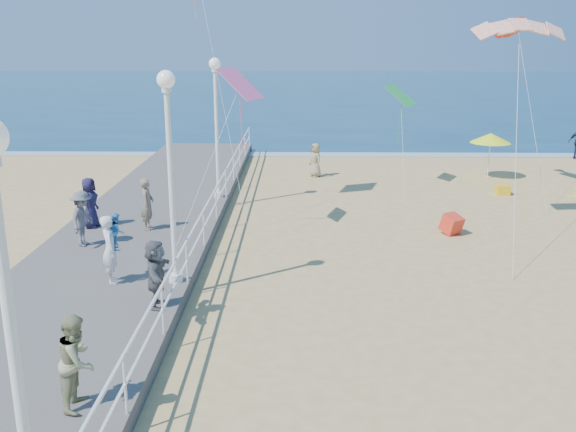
{
  "coord_description": "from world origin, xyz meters",
  "views": [
    {
      "loc": [
        -2.19,
        -15.38,
        6.49
      ],
      "look_at": [
        -2.5,
        2.0,
        1.6
      ],
      "focal_mm": 40.0,
      "sensor_mm": 36.0,
      "label": 1
    }
  ],
  "objects_px": {
    "spectator_4": "(90,203)",
    "beach_chair_left": "(502,190)",
    "beach_walker_c": "(315,160)",
    "beach_umbrella": "(491,138)",
    "spectator_1": "(77,361)",
    "spectator_6": "(147,204)",
    "spectator_5": "(156,274)",
    "lamp_post_near": "(8,306)",
    "spectator_2": "(82,219)",
    "lamp_post_far": "(216,113)",
    "woman_holding_toddler": "(110,249)",
    "box_kite": "(452,226)",
    "lamp_post_mid": "(170,156)",
    "toddler_held": "(117,231)"
  },
  "relations": [
    {
      "from": "woman_holding_toddler",
      "to": "beach_walker_c",
      "type": "xyz_separation_m",
      "value": [
        5.54,
        14.78,
        -0.48
      ]
    },
    {
      "from": "spectator_2",
      "to": "spectator_6",
      "type": "xyz_separation_m",
      "value": [
        1.55,
        1.72,
        0.0
      ]
    },
    {
      "from": "beach_walker_c",
      "to": "beach_umbrella",
      "type": "relative_size",
      "value": 0.75
    },
    {
      "from": "box_kite",
      "to": "beach_chair_left",
      "type": "relative_size",
      "value": 1.09
    },
    {
      "from": "lamp_post_far",
      "to": "lamp_post_near",
      "type": "bearing_deg",
      "value": -90.0
    },
    {
      "from": "spectator_1",
      "to": "spectator_6",
      "type": "height_order",
      "value": "spectator_6"
    },
    {
      "from": "spectator_2",
      "to": "beach_chair_left",
      "type": "xyz_separation_m",
      "value": [
        15.1,
        8.38,
        -1.04
      ]
    },
    {
      "from": "spectator_2",
      "to": "beach_chair_left",
      "type": "bearing_deg",
      "value": -54.81
    },
    {
      "from": "spectator_1",
      "to": "spectator_5",
      "type": "height_order",
      "value": "spectator_1"
    },
    {
      "from": "lamp_post_near",
      "to": "spectator_5",
      "type": "xyz_separation_m",
      "value": [
        -0.13,
        7.41,
        -2.45
      ]
    },
    {
      "from": "toddler_held",
      "to": "beach_umbrella",
      "type": "bearing_deg",
      "value": -61.43
    },
    {
      "from": "lamp_post_near",
      "to": "spectator_6",
      "type": "relative_size",
      "value": 3.15
    },
    {
      "from": "lamp_post_mid",
      "to": "spectator_4",
      "type": "xyz_separation_m",
      "value": [
        -3.69,
        4.8,
        -2.43
      ]
    },
    {
      "from": "lamp_post_far",
      "to": "spectator_2",
      "type": "xyz_separation_m",
      "value": [
        -3.31,
        -6.12,
        -2.42
      ]
    },
    {
      "from": "spectator_4",
      "to": "beach_chair_left",
      "type": "height_order",
      "value": "spectator_4"
    },
    {
      "from": "spectator_1",
      "to": "spectator_5",
      "type": "relative_size",
      "value": 1.03
    },
    {
      "from": "woman_holding_toddler",
      "to": "box_kite",
      "type": "relative_size",
      "value": 2.96
    },
    {
      "from": "spectator_2",
      "to": "beach_chair_left",
      "type": "relative_size",
      "value": 3.06
    },
    {
      "from": "spectator_5",
      "to": "spectator_6",
      "type": "distance_m",
      "value": 6.4
    },
    {
      "from": "lamp_post_mid",
      "to": "spectator_6",
      "type": "relative_size",
      "value": 3.15
    },
    {
      "from": "lamp_post_far",
      "to": "spectator_4",
      "type": "xyz_separation_m",
      "value": [
        -3.69,
        -4.2,
        -2.43
      ]
    },
    {
      "from": "toddler_held",
      "to": "box_kite",
      "type": "relative_size",
      "value": 1.58
    },
    {
      "from": "spectator_1",
      "to": "spectator_4",
      "type": "bearing_deg",
      "value": 16.95
    },
    {
      "from": "spectator_1",
      "to": "beach_walker_c",
      "type": "xyz_separation_m",
      "value": [
        4.48,
        20.44,
        -0.43
      ]
    },
    {
      "from": "spectator_1",
      "to": "spectator_2",
      "type": "bearing_deg",
      "value": 18.07
    },
    {
      "from": "lamp_post_near",
      "to": "lamp_post_mid",
      "type": "distance_m",
      "value": 9.0
    },
    {
      "from": "lamp_post_mid",
      "to": "box_kite",
      "type": "height_order",
      "value": "lamp_post_mid"
    },
    {
      "from": "lamp_post_far",
      "to": "beach_umbrella",
      "type": "height_order",
      "value": "lamp_post_far"
    },
    {
      "from": "woman_holding_toddler",
      "to": "spectator_2",
      "type": "bearing_deg",
      "value": 11.42
    },
    {
      "from": "beach_umbrella",
      "to": "beach_chair_left",
      "type": "height_order",
      "value": "beach_umbrella"
    },
    {
      "from": "spectator_6",
      "to": "beach_umbrella",
      "type": "relative_size",
      "value": 0.79
    },
    {
      "from": "woman_holding_toddler",
      "to": "lamp_post_far",
      "type": "bearing_deg",
      "value": -28.29
    },
    {
      "from": "woman_holding_toddler",
      "to": "spectator_1",
      "type": "relative_size",
      "value": 1.06
    },
    {
      "from": "woman_holding_toddler",
      "to": "box_kite",
      "type": "height_order",
      "value": "woman_holding_toddler"
    },
    {
      "from": "toddler_held",
      "to": "spectator_2",
      "type": "height_order",
      "value": "toddler_held"
    },
    {
      "from": "spectator_1",
      "to": "beach_chair_left",
      "type": "xyz_separation_m",
      "value": [
        12.34,
        17.01,
        -1.04
      ]
    },
    {
      "from": "toddler_held",
      "to": "spectator_1",
      "type": "bearing_deg",
      "value": 170.63
    },
    {
      "from": "lamp_post_mid",
      "to": "lamp_post_near",
      "type": "bearing_deg",
      "value": -90.0
    },
    {
      "from": "spectator_1",
      "to": "spectator_6",
      "type": "xyz_separation_m",
      "value": [
        -1.2,
        10.35,
        0.01
      ]
    },
    {
      "from": "spectator_2",
      "to": "beach_walker_c",
      "type": "height_order",
      "value": "spectator_2"
    },
    {
      "from": "woman_holding_toddler",
      "to": "spectator_6",
      "type": "distance_m",
      "value": 4.7
    },
    {
      "from": "beach_umbrella",
      "to": "woman_holding_toddler",
      "type": "bearing_deg",
      "value": -133.19
    },
    {
      "from": "lamp_post_far",
      "to": "box_kite",
      "type": "height_order",
      "value": "lamp_post_far"
    },
    {
      "from": "beach_walker_c",
      "to": "lamp_post_near",
      "type": "bearing_deg",
      "value": -38.38
    },
    {
      "from": "spectator_6",
      "to": "woman_holding_toddler",
      "type": "bearing_deg",
      "value": -177.95
    },
    {
      "from": "spectator_2",
      "to": "spectator_6",
      "type": "distance_m",
      "value": 2.32
    },
    {
      "from": "spectator_2",
      "to": "beach_umbrella",
      "type": "distance_m",
      "value": 19.27
    },
    {
      "from": "spectator_6",
      "to": "beach_umbrella",
      "type": "xyz_separation_m",
      "value": [
        13.82,
        9.88,
        0.67
      ]
    },
    {
      "from": "lamp_post_far",
      "to": "beach_chair_left",
      "type": "distance_m",
      "value": 12.5
    },
    {
      "from": "spectator_2",
      "to": "box_kite",
      "type": "distance_m",
      "value": 11.95
    }
  ]
}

